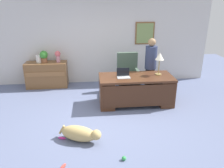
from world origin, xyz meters
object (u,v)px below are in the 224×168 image
object	(u,v)px
desk	(136,89)
armchair	(128,75)
desk_lamp	(160,58)
dog_lying	(80,134)
laptop	(123,75)
dog_toy_plush	(62,138)
vase_empty	(39,59)
vase_with_flowers	(58,56)
dog_toy_bone	(63,167)
person_standing	(150,66)
credenza	(47,75)
dog_toy_ball	(124,158)
potted_plant	(44,56)

from	to	relation	value
desk	armchair	world-z (taller)	armchair
desk_lamp	dog_lying	bearing A→B (deg)	-141.06
laptop	dog_toy_plush	xyz separation A→B (m)	(-1.42, -1.43, -0.79)
armchair	vase_empty	xyz separation A→B (m)	(-2.65, 0.61, 0.40)
dog_lying	vase_with_flowers	size ratio (longest dim) A/B	2.44
laptop	dog_toy_bone	bearing A→B (deg)	-120.43
dog_lying	dog_toy_bone	size ratio (longest dim) A/B	5.69
dog_lying	vase_with_flowers	bearing A→B (deg)	103.76
person_standing	dog_toy_bone	xyz separation A→B (m)	(-2.18, -2.86, -0.81)
person_standing	vase_with_flowers	world-z (taller)	person_standing
vase_with_flowers	person_standing	bearing A→B (deg)	-18.69
desk_lamp	credenza	bearing A→B (deg)	155.59
person_standing	laptop	bearing A→B (deg)	-144.39
person_standing	dog_toy_bone	size ratio (longest dim) A/B	10.86
armchair	desk_lamp	size ratio (longest dim) A/B	1.99
credenza	dog_toy_bone	world-z (taller)	credenza
credenza	dog_toy_bone	xyz separation A→B (m)	(0.86, -3.76, -0.37)
person_standing	vase_with_flowers	bearing A→B (deg)	161.31
desk	vase_empty	size ratio (longest dim) A/B	8.00
desk	person_standing	distance (m)	0.91
vase_empty	dog_toy_plush	xyz separation A→B (m)	(0.95, -2.94, -0.88)
person_standing	vase_with_flowers	size ratio (longest dim) A/B	4.66
desk_lamp	dog_toy_ball	size ratio (longest dim) A/B	7.52
vase_with_flowers	vase_empty	distance (m)	0.59
dog_toy_ball	desk_lamp	bearing A→B (deg)	61.39
desk	dog_toy_bone	xyz separation A→B (m)	(-1.66, -2.24, -0.39)
laptop	dog_toy_bone	size ratio (longest dim) A/B	2.15
credenza	person_standing	distance (m)	3.20
laptop	dog_toy_ball	distance (m)	2.32
desk	laptop	distance (m)	0.52
desk	vase_with_flowers	size ratio (longest dim) A/B	5.41
vase_with_flowers	desk	bearing A→B (deg)	-35.54
armchair	person_standing	distance (m)	0.73
credenza	armchair	distance (m)	2.53
dog_toy_plush	laptop	bearing A→B (deg)	45.10
dog_toy_ball	person_standing	bearing A→B (deg)	67.39
credenza	vase_empty	world-z (taller)	vase_empty
vase_empty	dog_toy_plush	distance (m)	3.21
desk	armchair	xyz separation A→B (m)	(-0.06, 0.91, 0.09)
potted_plant	dog_toy_plush	distance (m)	3.19
desk	person_standing	xyz separation A→B (m)	(0.52, 0.62, 0.42)
armchair	person_standing	size ratio (longest dim) A/B	0.71
vase_empty	armchair	bearing A→B (deg)	-12.91
laptop	dog_toy_bone	xyz separation A→B (m)	(-1.32, -2.24, -0.79)
person_standing	laptop	size ratio (longest dim) A/B	5.05
dog_lying	desk_lamp	size ratio (longest dim) A/B	1.47
person_standing	dog_lying	distance (m)	2.94
dog_lying	vase_empty	xyz separation A→B (m)	(-1.32, 3.02, 0.75)
armchair	laptop	xyz separation A→B (m)	(-0.28, -0.91, 0.31)
desk	dog_toy_plush	size ratio (longest dim) A/B	11.43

